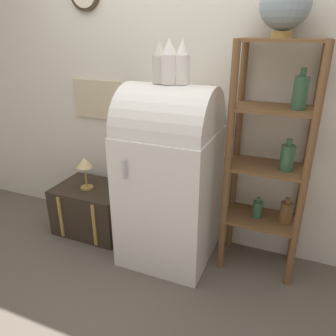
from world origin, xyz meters
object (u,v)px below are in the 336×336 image
(suitcase_trunk, at_px, (93,208))
(vase_left, at_px, (159,63))
(vase_right, at_px, (182,63))
(refrigerator, at_px, (170,173))
(globe, at_px, (285,4))
(vase_center, at_px, (170,63))
(desk_lamp, at_px, (85,165))

(suitcase_trunk, xyz_separation_m, vase_left, (0.71, -0.06, 1.31))
(vase_right, bearing_deg, refrigerator, -174.71)
(refrigerator, relative_size, vase_right, 4.79)
(refrigerator, xyz_separation_m, vase_right, (0.09, 0.01, 0.81))
(suitcase_trunk, xyz_separation_m, globe, (1.46, 0.11, 1.66))
(vase_center, bearing_deg, globe, 14.92)
(refrigerator, height_order, vase_center, vase_center)
(suitcase_trunk, distance_m, globe, 2.22)
(vase_right, bearing_deg, suitcase_trunk, 176.91)
(suitcase_trunk, height_order, globe, globe)
(refrigerator, distance_m, vase_left, 0.81)
(suitcase_trunk, distance_m, vase_left, 1.49)
(globe, xyz_separation_m, vase_center, (-0.67, -0.18, -0.34))
(refrigerator, relative_size, globe, 4.05)
(suitcase_trunk, height_order, vase_center, vase_center)
(vase_right, relative_size, desk_lamp, 1.00)
(vase_right, bearing_deg, globe, 15.08)
(suitcase_trunk, relative_size, globe, 1.85)
(globe, bearing_deg, vase_left, -166.89)
(vase_left, distance_m, desk_lamp, 1.14)
(globe, bearing_deg, refrigerator, -166.14)
(suitcase_trunk, xyz_separation_m, desk_lamp, (-0.02, -0.03, 0.44))
(desk_lamp, bearing_deg, vase_center, -2.40)
(vase_left, relative_size, vase_center, 0.95)
(suitcase_trunk, height_order, desk_lamp, desk_lamp)
(vase_center, relative_size, vase_right, 1.01)
(desk_lamp, bearing_deg, globe, 5.62)
(suitcase_trunk, bearing_deg, vase_center, -4.89)
(desk_lamp, bearing_deg, vase_right, -0.86)
(desk_lamp, bearing_deg, vase_left, -2.30)
(globe, relative_size, vase_left, 1.23)
(suitcase_trunk, xyz_separation_m, vase_center, (0.79, -0.07, 1.32))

